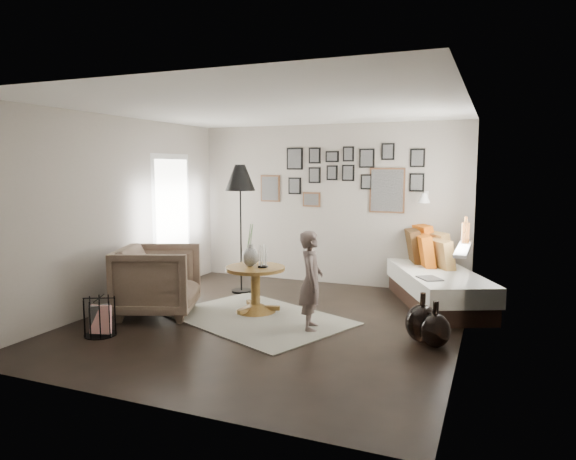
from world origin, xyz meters
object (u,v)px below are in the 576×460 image
at_px(floor_lamp, 240,183).
at_px(child, 311,281).
at_px(armchair, 158,280).
at_px(magazine_basket, 100,317).
at_px(pedestal_table, 255,291).
at_px(daybed, 439,281).
at_px(demijohn_small, 435,330).
at_px(vase, 250,253).
at_px(demijohn_large, 422,323).

distance_m(floor_lamp, child, 2.35).
relative_size(armchair, magazine_basket, 2.15).
relative_size(pedestal_table, child, 0.67).
relative_size(daybed, magazine_basket, 5.01).
distance_m(pedestal_table, demijohn_small, 2.40).
distance_m(pedestal_table, vase, 0.51).
height_order(daybed, floor_lamp, floor_lamp).
bearing_deg(pedestal_table, armchair, -153.84).
bearing_deg(magazine_basket, child, 27.43).
height_order(demijohn_small, child, child).
relative_size(magazine_basket, demijohn_large, 0.83).
bearing_deg(child, armchair, 77.38).
distance_m(pedestal_table, child, 1.05).
distance_m(pedestal_table, floor_lamp, 1.81).
xyz_separation_m(pedestal_table, child, (0.92, -0.40, 0.30)).
xyz_separation_m(vase, floor_lamp, (-0.61, 0.90, 0.90)).
bearing_deg(demijohn_large, floor_lamp, 156.19).
relative_size(demijohn_large, child, 0.47).
relative_size(pedestal_table, demijohn_large, 1.42).
height_order(floor_lamp, demijohn_large, floor_lamp).
bearing_deg(floor_lamp, demijohn_small, -24.65).
bearing_deg(pedestal_table, demijohn_small, -11.34).
bearing_deg(demijohn_small, floor_lamp, 155.35).
distance_m(floor_lamp, demijohn_large, 3.48).
bearing_deg(floor_lamp, pedestal_table, -53.21).
height_order(floor_lamp, demijohn_small, floor_lamp).
relative_size(pedestal_table, demijohn_small, 1.56).
bearing_deg(magazine_basket, pedestal_table, 50.78).
distance_m(pedestal_table, daybed, 2.58).
bearing_deg(floor_lamp, daybed, 8.74).
xyz_separation_m(vase, child, (1.00, -0.42, -0.20)).
bearing_deg(vase, pedestal_table, -14.04).
relative_size(armchair, demijohn_large, 1.79).
height_order(demijohn_large, demijohn_small, demijohn_large).
bearing_deg(child, magazine_basket, 100.30).
distance_m(daybed, demijohn_small, 1.85).
relative_size(vase, demijohn_large, 1.01).
xyz_separation_m(magazine_basket, demijohn_small, (3.58, 1.04, -0.02)).
xyz_separation_m(magazine_basket, demijohn_large, (3.43, 1.16, -0.00)).
bearing_deg(child, daybed, -52.98).
xyz_separation_m(vase, daybed, (2.27, 1.35, -0.46)).
height_order(vase, child, child).
bearing_deg(demijohn_large, demijohn_small, -38.45).
distance_m(armchair, child, 2.07).
xyz_separation_m(pedestal_table, demijohn_small, (2.35, -0.47, -0.10)).
bearing_deg(floor_lamp, magazine_basket, -102.60).
relative_size(pedestal_table, floor_lamp, 0.40).
bearing_deg(demijohn_small, daybed, 94.87).
distance_m(pedestal_table, armchair, 1.28).
bearing_deg(armchair, floor_lamp, -38.57).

